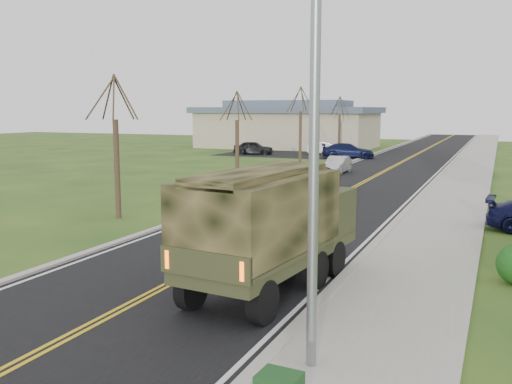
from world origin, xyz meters
The scene contains 17 objects.
ground centered at (0.00, 0.00, 0.00)m, with size 160.00×160.00×0.00m, color #244717.
road centered at (0.00, 40.00, 0.01)m, with size 8.00×120.00×0.01m, color black.
curb_right centered at (4.15, 40.00, 0.06)m, with size 0.30×120.00×0.12m, color #9E998E.
sidewalk_right centered at (5.90, 40.00, 0.05)m, with size 3.20×120.00×0.10m, color #9E998E.
curb_left centered at (-4.15, 40.00, 0.05)m, with size 0.30×120.00×0.10m, color #9E998E.
street_light centered at (4.90, -0.50, 4.43)m, with size 1.65×0.22×8.00m.
bare_tree_a centered at (-7.00, 10.00, 2.63)m, with size 1.93×2.26×6.08m.
bare_tree_b centered at (-7.00, 22.00, 2.48)m, with size 1.83×2.14×5.73m.
bare_tree_c centered at (-7.00, 34.00, 2.78)m, with size 2.04×2.39×6.42m.
bare_tree_d centered at (-7.00, 46.00, 2.55)m, with size 1.88×2.20×5.91m.
commercial_building centered at (-15.98, 55.97, 2.69)m, with size 25.50×21.50×5.65m.
military_truck centered at (2.65, 3.42, 1.82)m, with size 2.88×6.57×3.18m.
suv_champagne centered at (-1.94, 20.98, 0.71)m, with size 2.37×5.14×1.43m, color #8E7850.
sedan_silver centered at (-2.94, 30.43, 0.62)m, with size 1.30×3.74×1.23m, color silver.
lot_car_dark centered at (-15.43, 43.90, 0.69)m, with size 1.63×4.05×1.38m, color black.
lot_car_silver centered at (-8.41, 46.49, 0.66)m, with size 1.40×4.02×1.33m, color silver.
lot_car_navy centered at (-5.36, 43.11, 0.72)m, with size 2.01×4.94×1.43m, color #0E1334.
Camera 1 is at (7.90, -9.75, 4.63)m, focal length 40.00 mm.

